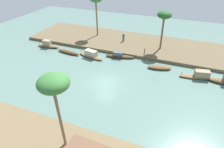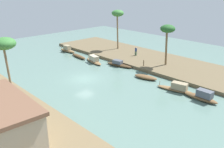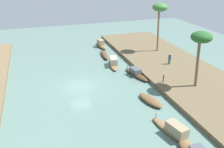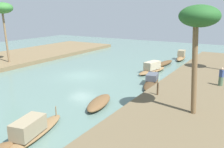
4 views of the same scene
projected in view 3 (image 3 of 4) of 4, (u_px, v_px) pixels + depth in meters
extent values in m
plane|color=slate|center=(80.00, 87.00, 30.35)|extent=(69.85, 69.85, 0.00)
cube|color=brown|center=(179.00, 71.00, 34.32)|extent=(41.53, 10.82, 0.52)
ellipsoid|color=brown|center=(150.00, 100.00, 26.74)|extent=(3.80, 2.03, 0.54)
ellipsoid|color=brown|center=(113.00, 64.00, 36.67)|extent=(5.06, 2.22, 0.42)
cube|color=tan|center=(113.00, 60.00, 36.36)|extent=(2.29, 1.40, 0.88)
cylinder|color=brown|center=(112.00, 57.00, 38.49)|extent=(0.07, 0.07, 0.38)
ellipsoid|color=#47331E|center=(136.00, 75.00, 33.15)|extent=(5.07, 2.03, 0.46)
cube|color=#4C515B|center=(135.00, 70.00, 33.18)|extent=(1.77, 1.28, 0.58)
cylinder|color=#47331E|center=(128.00, 66.00, 34.71)|extent=(0.07, 0.07, 0.47)
ellipsoid|color=brown|center=(104.00, 55.00, 40.44)|extent=(4.69, 1.39, 0.52)
ellipsoid|color=brown|center=(171.00, 131.00, 21.86)|extent=(5.05, 2.15, 0.36)
cube|color=gray|center=(177.00, 129.00, 21.15)|extent=(2.16, 1.41, 0.88)
cylinder|color=brown|center=(156.00, 116.00, 23.38)|extent=(0.07, 0.07, 0.58)
ellipsoid|color=brown|center=(101.00, 46.00, 44.97)|extent=(4.47, 1.45, 0.54)
cube|color=gray|center=(101.00, 42.00, 44.82)|extent=(1.48, 1.05, 0.85)
cylinder|color=brown|center=(97.00, 41.00, 46.42)|extent=(0.07, 0.07, 0.36)
cylinder|color=#4C664C|center=(169.00, 61.00, 35.80)|extent=(0.54, 0.54, 0.78)
cube|color=#33477A|center=(170.00, 57.00, 35.51)|extent=(0.38, 0.41, 0.62)
sphere|color=tan|center=(170.00, 54.00, 35.34)|extent=(0.21, 0.21, 0.21)
cylinder|color=#4C3823|center=(163.00, 78.00, 30.18)|extent=(0.14, 0.14, 0.98)
cylinder|color=brown|center=(197.00, 64.00, 28.29)|extent=(0.33, 0.65, 5.58)
ellipsoid|color=#235623|center=(202.00, 37.00, 26.97)|extent=(2.37, 2.37, 1.30)
cylinder|color=#7F6647|center=(158.00, 31.00, 40.22)|extent=(0.31, 0.56, 6.76)
ellipsoid|color=#387533|center=(160.00, 7.00, 38.65)|extent=(2.43, 2.43, 1.34)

